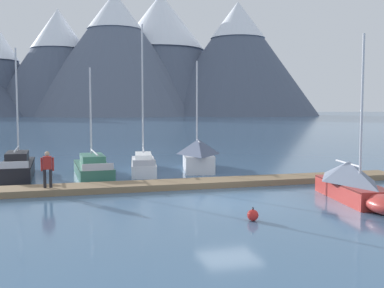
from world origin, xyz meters
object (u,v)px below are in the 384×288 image
object	(u,v)px
sailboat_second_berth	(92,167)
mooring_buoy_channel_marker	(253,215)
sailboat_mid_dock_starboard	(198,155)
person_on_dock	(47,167)
sailboat_nearest_berth	(18,166)
sailboat_far_berth	(354,183)
sailboat_mid_dock_port	(143,163)

from	to	relation	value
sailboat_second_berth	mooring_buoy_channel_marker	distance (m)	13.50
sailboat_mid_dock_starboard	person_on_dock	distance (m)	11.06
sailboat_nearest_berth	person_on_dock	distance (m)	6.58
person_on_dock	sailboat_nearest_berth	bearing A→B (deg)	106.65
sailboat_second_berth	sailboat_mid_dock_starboard	world-z (taller)	sailboat_mid_dock_starboard
sailboat_far_berth	sailboat_nearest_berth	bearing A→B (deg)	142.09
sailboat_second_berth	sailboat_far_berth	world-z (taller)	sailboat_far_berth
sailboat_second_berth	person_on_dock	bearing A→B (deg)	-113.14
sailboat_nearest_berth	sailboat_mid_dock_port	xyz separation A→B (m)	(7.39, 0.22, -0.08)
sailboat_nearest_berth	mooring_buoy_channel_marker	size ratio (longest dim) A/B	15.48
mooring_buoy_channel_marker	sailboat_second_berth	bearing A→B (deg)	111.17
sailboat_nearest_berth	person_on_dock	size ratio (longest dim) A/B	4.43
mooring_buoy_channel_marker	sailboat_mid_dock_port	bearing A→B (deg)	96.93
sailboat_far_berth	person_on_dock	world-z (taller)	sailboat_far_berth
sailboat_mid_dock_port	sailboat_mid_dock_starboard	xyz separation A→B (m)	(3.52, -0.13, 0.43)
sailboat_nearest_berth	sailboat_mid_dock_starboard	world-z (taller)	sailboat_nearest_berth
sailboat_second_berth	sailboat_far_berth	bearing A→B (deg)	-45.23
sailboat_nearest_berth	sailboat_second_berth	xyz separation A→B (m)	(4.18, -0.87, -0.09)
sailboat_second_berth	sailboat_mid_dock_port	bearing A→B (deg)	18.70
sailboat_far_berth	person_on_dock	size ratio (longest dim) A/B	4.15
sailboat_far_berth	person_on_dock	xyz separation A→B (m)	(-12.73, 5.11, 0.49)
sailboat_mid_dock_starboard	sailboat_far_berth	bearing A→B (deg)	-72.16
sailboat_mid_dock_port	person_on_dock	bearing A→B (deg)	-130.39
sailboat_second_berth	sailboat_mid_dock_starboard	size ratio (longest dim) A/B	0.94
sailboat_mid_dock_starboard	mooring_buoy_channel_marker	xyz separation A→B (m)	(-1.86, -13.54, -0.72)
sailboat_mid_dock_port	mooring_buoy_channel_marker	xyz separation A→B (m)	(1.66, -13.67, -0.29)
sailboat_mid_dock_starboard	sailboat_far_berth	distance (m)	12.05
mooring_buoy_channel_marker	sailboat_nearest_berth	bearing A→B (deg)	123.94
sailboat_far_berth	sailboat_mid_dock_port	bearing A→B (deg)	121.89
sailboat_nearest_berth	person_on_dock	world-z (taller)	sailboat_nearest_berth
sailboat_mid_dock_starboard	sailboat_far_berth	world-z (taller)	sailboat_mid_dock_starboard
sailboat_nearest_berth	person_on_dock	bearing A→B (deg)	-73.35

